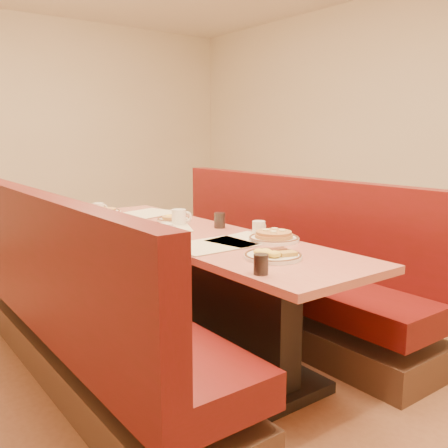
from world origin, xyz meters
TOP-DOWN VIEW (x-y plane):
  - ground at (0.00, 0.00)m, footprint 8.00×8.00m
  - room_envelope at (0.00, 0.00)m, footprint 6.04×8.04m
  - diner_table at (0.00, 0.00)m, footprint 0.70×2.50m
  - booth_left at (-0.73, 0.00)m, footprint 0.55×2.50m
  - booth_right at (0.73, 0.00)m, footprint 0.55×2.50m
  - placemat_near_left at (-0.12, -0.37)m, footprint 0.43×0.33m
  - placemat_near_right at (0.12, -0.36)m, footprint 0.44×0.36m
  - placemat_far_left at (-0.12, 0.26)m, footprint 0.56×0.50m
  - placemat_far_right at (0.12, 0.82)m, footprint 0.54×0.46m
  - pancake_plate at (0.24, -0.48)m, footprint 0.29×0.29m
  - eggs_plate at (-0.05, -0.78)m, footprint 0.28×0.28m
  - extra_plate_mid at (0.12, 0.42)m, footprint 0.24×0.24m
  - extra_plate_far at (-0.11, 1.05)m, footprint 0.24×0.24m
  - coffee_mug_a at (0.28, -0.30)m, footprint 0.11×0.08m
  - coffee_mug_b at (-0.21, -0.04)m, footprint 0.11×0.08m
  - coffee_mug_c at (0.08, 0.29)m, footprint 0.13×0.10m
  - coffee_mug_d at (-0.16, 1.04)m, footprint 0.11×0.08m
  - soda_tumbler_near at (-0.28, -0.96)m, footprint 0.07×0.07m
  - soda_tumbler_mid at (0.23, 0.03)m, footprint 0.07×0.07m

SIDE VIEW (x-z plane):
  - ground at x=0.00m, z-range 0.00..0.00m
  - booth_left at x=-0.73m, z-range -0.16..0.89m
  - booth_right at x=0.73m, z-range -0.16..0.89m
  - diner_table at x=0.00m, z-range 0.00..0.75m
  - placemat_near_left at x=-0.12m, z-range 0.75..0.76m
  - placemat_near_right at x=0.12m, z-range 0.75..0.76m
  - placemat_far_left at x=-0.12m, z-range 0.75..0.76m
  - placemat_far_right at x=0.12m, z-range 0.75..0.76m
  - extra_plate_mid at x=0.12m, z-range 0.74..0.79m
  - extra_plate_far at x=-0.11m, z-range 0.74..0.79m
  - eggs_plate at x=-0.05m, z-range 0.74..0.80m
  - pancake_plate at x=0.24m, z-range 0.74..0.80m
  - coffee_mug_d at x=-0.16m, z-range 0.75..0.84m
  - coffee_mug_a at x=0.28m, z-range 0.75..0.84m
  - coffee_mug_b at x=-0.21m, z-range 0.75..0.84m
  - soda_tumbler_near at x=-0.28m, z-range 0.75..0.84m
  - soda_tumbler_mid at x=0.23m, z-range 0.75..0.85m
  - coffee_mug_c at x=0.08m, z-range 0.75..0.86m
  - room_envelope at x=0.00m, z-range 0.52..3.34m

